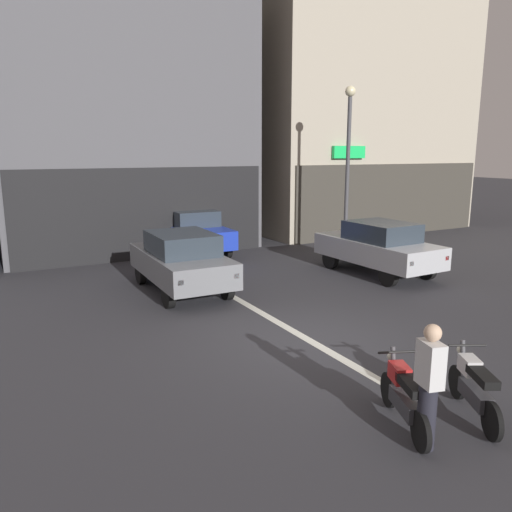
# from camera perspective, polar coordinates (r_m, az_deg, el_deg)

# --- Properties ---
(ground_plane) EXTENTS (120.00, 120.00, 0.00)m
(ground_plane) POSITION_cam_1_polar(r_m,az_deg,el_deg) (10.28, 6.20, -9.60)
(ground_plane) COLOR #333338
(lane_centre_line) EXTENTS (0.20, 18.00, 0.01)m
(lane_centre_line) POSITION_cam_1_polar(r_m,az_deg,el_deg) (15.35, -6.59, -2.36)
(lane_centre_line) COLOR silver
(lane_centre_line) RESTS_ON ground
(building_mid_block) EXTENTS (9.27, 7.85, 10.71)m
(building_mid_block) POSITION_cam_1_polar(r_m,az_deg,el_deg) (21.69, -15.81, 15.60)
(building_mid_block) COLOR #56565B
(building_mid_block) RESTS_ON ground
(building_far_right) EXTENTS (10.81, 8.26, 14.19)m
(building_far_right) POSITION_cam_1_polar(r_m,az_deg,el_deg) (26.78, 9.58, 18.80)
(building_far_right) COLOR #B2A893
(building_far_right) RESTS_ON ground
(car_grey_crossing_near) EXTENTS (1.83, 4.13, 1.64)m
(car_grey_crossing_near) POSITION_cam_1_polar(r_m,az_deg,el_deg) (13.61, -8.53, -0.43)
(car_grey_crossing_near) COLOR black
(car_grey_crossing_near) RESTS_ON ground
(car_silver_parked_kerbside) EXTENTS (1.89, 4.15, 1.64)m
(car_silver_parked_kerbside) POSITION_cam_1_polar(r_m,az_deg,el_deg) (15.86, 13.75, 1.10)
(car_silver_parked_kerbside) COLOR black
(car_silver_parked_kerbside) RESTS_ON ground
(car_blue_down_street) EXTENTS (1.88, 4.15, 1.64)m
(car_blue_down_street) POSITION_cam_1_polar(r_m,az_deg,el_deg) (18.68, -7.18, 2.92)
(car_blue_down_street) COLOR black
(car_blue_down_street) RESTS_ON ground
(street_lamp) EXTENTS (0.36, 0.36, 5.92)m
(street_lamp) POSITION_cam_1_polar(r_m,az_deg,el_deg) (18.01, 10.45, 11.39)
(street_lamp) COLOR #47474C
(street_lamp) RESTS_ON ground
(motorcycle_red_row_leftmost) EXTENTS (0.75, 1.57, 0.98)m
(motorcycle_red_row_leftmost) POSITION_cam_1_polar(r_m,az_deg,el_deg) (7.41, 16.49, -14.99)
(motorcycle_red_row_leftmost) COLOR black
(motorcycle_red_row_leftmost) RESTS_ON ground
(motorcycle_white_row_left_mid) EXTENTS (0.85, 1.51, 0.98)m
(motorcycle_white_row_left_mid) POSITION_cam_1_polar(r_m,az_deg,el_deg) (7.98, 23.57, -13.51)
(motorcycle_white_row_left_mid) COLOR black
(motorcycle_white_row_left_mid) RESTS_ON ground
(person_by_motorcycles) EXTENTS (0.30, 0.40, 1.67)m
(person_by_motorcycles) POSITION_cam_1_polar(r_m,az_deg,el_deg) (6.84, 19.08, -13.82)
(person_by_motorcycles) COLOR #23232D
(person_by_motorcycles) RESTS_ON ground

